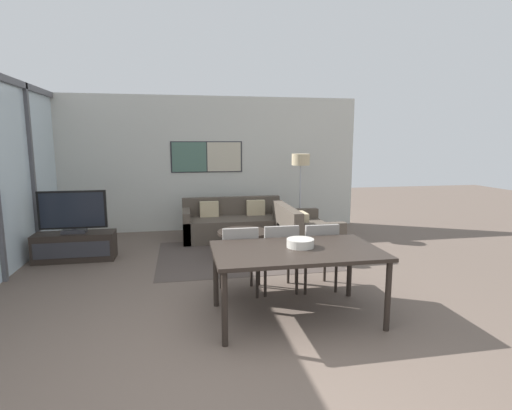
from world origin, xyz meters
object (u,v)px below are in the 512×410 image
object	(u,v)px
coffee_table	(243,237)
fruit_bowl	(300,242)
television	(73,212)
dining_table	(296,255)
tv_console	(75,246)
sofa_side	(302,234)
dining_chair_left	(239,255)
dining_chair_centre	(279,253)
floor_lamp	(301,166)
dining_chair_right	(318,251)
sofa_main	(233,224)

from	to	relation	value
coffee_table	fruit_bowl	bearing A→B (deg)	-83.96
television	dining_table	world-z (taller)	television
tv_console	sofa_side	xyz separation A→B (m)	(3.74, -0.06, 0.04)
tv_console	dining_chair_left	bearing A→B (deg)	-39.40
dining_chair_left	dining_chair_centre	distance (m)	0.50
dining_chair_centre	fruit_bowl	bearing A→B (deg)	-84.89
dining_table	fruit_bowl	xyz separation A→B (m)	(0.06, 0.07, 0.12)
sofa_side	television	bearing A→B (deg)	89.13
dining_chair_centre	floor_lamp	bearing A→B (deg)	68.20
tv_console	sofa_side	world-z (taller)	sofa_side
tv_console	floor_lamp	xyz separation A→B (m)	(4.00, 0.93, 1.17)
dining_chair_right	fruit_bowl	bearing A→B (deg)	-123.61
tv_console	sofa_main	world-z (taller)	sofa_main
sofa_side	dining_table	bearing A→B (deg)	161.38
sofa_main	coffee_table	world-z (taller)	sofa_main
dining_chair_centre	floor_lamp	distance (m)	3.19
sofa_main	sofa_side	distance (m)	1.50
sofa_main	dining_table	world-z (taller)	sofa_main
tv_console	sofa_main	bearing A→B (deg)	20.33
television	floor_lamp	world-z (taller)	floor_lamp
coffee_table	dining_table	bearing A→B (deg)	-85.56
dining_chair_centre	tv_console	bearing A→B (deg)	146.17
sofa_main	fruit_bowl	xyz separation A→B (m)	(0.25, -3.60, 0.55)
television	sofa_side	bearing A→B (deg)	-0.87
television	dining_chair_left	world-z (taller)	television
dining_table	dining_chair_right	bearing A→B (deg)	55.41
tv_console	television	distance (m)	0.55
television	coffee_table	size ratio (longest dim) A/B	1.21
tv_console	dining_table	xyz separation A→B (m)	(2.86, -2.67, 0.47)
sofa_main	dining_chair_left	bearing A→B (deg)	-96.15
tv_console	dining_chair_right	world-z (taller)	dining_chair_right
dining_chair_left	sofa_side	bearing A→B (deg)	53.61
sofa_main	dining_table	bearing A→B (deg)	-87.05
sofa_side	fruit_bowl	distance (m)	2.74
floor_lamp	coffee_table	bearing A→B (deg)	-138.60
coffee_table	dining_chair_left	size ratio (longest dim) A/B	0.97
sofa_main	dining_chair_right	distance (m)	3.02
tv_console	sofa_side	bearing A→B (deg)	-0.85
tv_console	floor_lamp	world-z (taller)	floor_lamp
dining_chair_centre	dining_chair_right	world-z (taller)	same
sofa_side	floor_lamp	bearing A→B (deg)	-14.64
sofa_main	dining_chair_left	size ratio (longest dim) A/B	2.23
sofa_side	tv_console	bearing A→B (deg)	89.15
tv_console	coffee_table	xyz separation A→B (m)	(2.67, -0.24, 0.09)
tv_console	dining_chair_centre	distance (m)	3.46
sofa_main	sofa_side	xyz separation A→B (m)	(1.07, -1.05, -0.00)
dining_chair_left	tv_console	bearing A→B (deg)	140.60
dining_chair_centre	floor_lamp	size ratio (longest dim) A/B	0.54
sofa_main	dining_table	size ratio (longest dim) A/B	1.12
dining_table	dining_chair_centre	size ratio (longest dim) A/B	2.00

